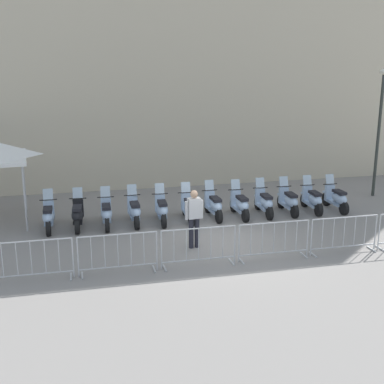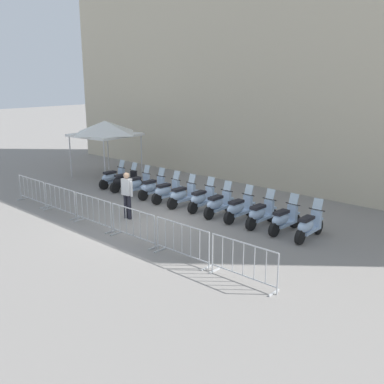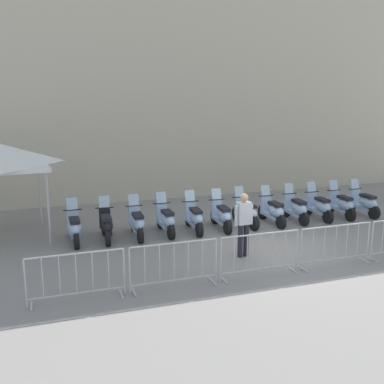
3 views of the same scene
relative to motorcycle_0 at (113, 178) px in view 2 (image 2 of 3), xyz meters
name	(u,v)px [view 2 (image 2 of 3)]	position (x,y,z in m)	size (l,w,h in m)	color
ground_plane	(149,222)	(4.82, -2.78, -0.45)	(120.00, 120.00, 0.00)	gray
building_facade	(280,47)	(5.60, 5.47, 5.92)	(28.00, 2.40, 12.74)	beige
motorcycle_0	(113,178)	(0.00, 0.00, 0.00)	(0.56, 1.73, 1.24)	black
motorcycle_1	(125,181)	(0.91, -0.12, 0.00)	(0.63, 1.72, 1.24)	black
motorcycle_2	(137,184)	(1.82, -0.24, 0.00)	(0.61, 1.72, 1.24)	black
motorcycle_3	(152,188)	(2.75, -0.28, 0.00)	(0.56, 1.73, 1.24)	black
motorcycle_4	(167,191)	(3.65, -0.41, 0.00)	(0.62, 1.72, 1.24)	black
motorcycle_5	(182,195)	(4.57, -0.53, 0.00)	(0.61, 1.72, 1.24)	black
motorcycle_6	(202,199)	(5.50, -0.49, 0.00)	(0.56, 1.72, 1.24)	black
motorcycle_7	(218,204)	(6.41, -0.70, 0.00)	(0.56, 1.73, 1.24)	black
motorcycle_8	(239,209)	(7.32, -0.73, 0.00)	(0.60, 1.72, 1.24)	black
motorcycle_9	(260,214)	(8.24, -0.82, 0.00)	(0.59, 1.72, 1.24)	black
motorcycle_10	(284,220)	(9.16, -0.91, 0.00)	(0.61, 1.72, 1.24)	black
motorcycle_11	(309,226)	(10.07, -1.04, 0.00)	(0.56, 1.73, 1.24)	black
barrier_segment_0	(32,191)	(-0.60, -3.90, 0.07)	(2.03, 0.61, 1.07)	#B2B5B7
barrier_segment_1	(60,201)	(1.51, -4.09, 0.07)	(2.03, 0.61, 1.07)	#B2B5B7
barrier_segment_2	(93,212)	(3.62, -4.29, 0.07)	(2.03, 0.61, 1.07)	#B2B5B7
barrier_segment_3	(133,225)	(5.73, -4.49, 0.07)	(2.03, 0.61, 1.07)	#B2B5B7
barrier_segment_4	(182,242)	(7.83, -4.69, 0.07)	(2.03, 0.61, 1.07)	#B2B5B7
barrier_segment_5	(243,263)	(9.94, -4.89, 0.07)	(2.03, 0.61, 1.07)	#B2B5B7
officer_near_row_end	(127,193)	(3.94, -2.96, 0.53)	(0.55, 0.23, 1.73)	#23232D
canopy_tent	(105,128)	(-1.95, 1.41, 2.06)	(2.84, 2.84, 2.91)	silver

